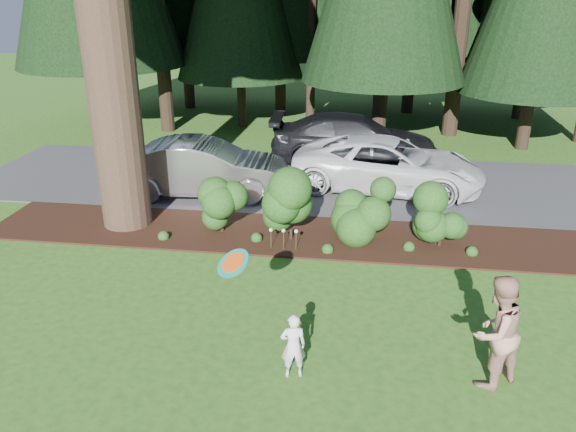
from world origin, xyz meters
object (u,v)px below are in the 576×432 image
Objects in this scene: car_white_suv at (389,165)px; car_dark_suv at (354,139)px; adult at (496,332)px; car_silver_wagon at (203,168)px; frisbee at (233,263)px; child at (293,346)px.

car_dark_suv reaches higher than car_white_suv.
adult reaches higher than car_white_suv.
car_silver_wagon is 8.62m from frisbee.
car_dark_suv is at bearing -115.46° from adult.
frisbee is at bearing -7.90° from child.
frisbee is at bearing 170.14° from car_dark_suv.
frisbee is (2.83, -8.06, 1.17)m from car_silver_wagon.
car_silver_wagon is 0.88× the size of car_white_suv.
adult is at bearing -144.12° from car_silver_wagon.
frisbee is at bearing -32.52° from adult.
adult is at bearing 5.20° from frisbee.
frisbee reaches higher than car_white_suv.
car_white_suv is at bearing 74.30° from frisbee.
adult is at bearing -162.61° from car_white_suv.
frisbee is at bearing -166.38° from car_silver_wagon.
child is at bearing -32.87° from adult.
frisbee is at bearing 172.86° from car_white_suv.
car_silver_wagon is 8.79m from child.
adult is at bearing 170.55° from child.
car_white_suv is 9.77× the size of frisbee.
car_dark_suv is 5.11× the size of child.
adult is (1.39, -8.94, 0.12)m from car_white_suv.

